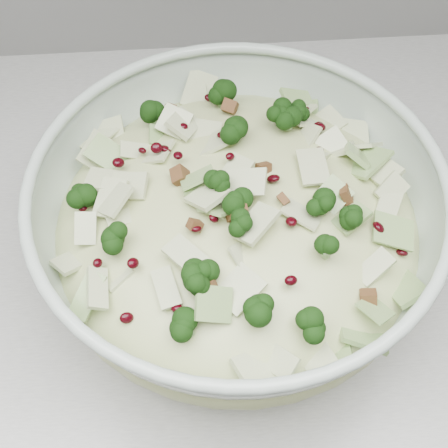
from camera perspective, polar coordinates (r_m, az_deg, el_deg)
name	(u,v)px	position (r m, az deg, el deg)	size (l,w,h in m)	color
mixing_bowl	(237,229)	(0.60, 1.16, -0.44)	(0.48, 0.48, 0.15)	#B1C3B6
salad	(237,214)	(0.58, 1.20, 0.95)	(0.49, 0.49, 0.15)	#C6CF8E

